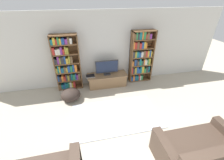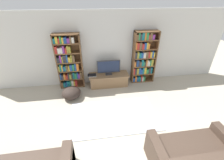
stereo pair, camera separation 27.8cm
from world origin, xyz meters
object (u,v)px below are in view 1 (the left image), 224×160
Objects in this scene: television at (107,67)px; couch_right_sofa at (201,153)px; bookshelf_right at (140,57)px; tv_stand at (107,80)px; beanbag_ottoman at (71,95)px; laptop at (90,76)px; bookshelf_left at (67,64)px.

couch_right_sofa is at bearing -69.38° from television.
bookshelf_right is 1.51m from tv_stand.
bookshelf_right reaches higher than beanbag_ottoman.
couch_right_sofa is (1.87, -3.34, -0.16)m from laptop.
bookshelf_left is at bearing 93.53° from beanbag_ottoman.
laptop is at bearing -179.53° from television.
bookshelf_right is at bearing 4.25° from laptop.
tv_stand is at bearing -6.07° from bookshelf_left.
bookshelf_left is 1.39m from television.
television is at bearing 0.47° from laptop.
tv_stand is at bearing -0.22° from laptop.
television is at bearing -5.76° from bookshelf_left.
bookshelf_right is 6.14× the size of laptop.
television is 1.35× the size of beanbag_ottoman.
television reaches higher than laptop.
couch_right_sofa is (-0.04, -3.49, -0.67)m from bookshelf_right.
bookshelf_left is 1.55m from tv_stand.
bookshelf_left and bookshelf_right have the same top height.
couch_right_sofa reaches higher than beanbag_ottoman.
television is 0.67m from laptop.
bookshelf_left is 2.67m from bookshelf_right.
bookshelf_left is 1.17× the size of couch_right_sofa.
laptop is (-1.91, -0.14, -0.51)m from bookshelf_right.
tv_stand is at bearing -173.66° from bookshelf_right.
bookshelf_right is 3.15× the size of beanbag_ottoman.
couch_right_sofa is (1.26, -3.34, 0.07)m from tv_stand.
tv_stand is 3.57m from couch_right_sofa.
bookshelf_right is 1.98m from laptop.
laptop is at bearing -175.75° from bookshelf_right.
bookshelf_right is at bearing 89.36° from couch_right_sofa.
television reaches higher than tv_stand.
television reaches higher than couch_right_sofa.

